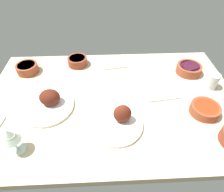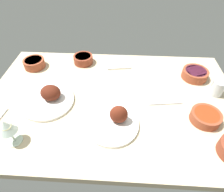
{
  "view_description": "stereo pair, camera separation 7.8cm",
  "coord_description": "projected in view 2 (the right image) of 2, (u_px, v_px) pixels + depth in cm",
  "views": [
    {
      "loc": [
        3.47,
        74.35,
        78.46
      ],
      "look_at": [
        0.0,
        0.0,
        6.0
      ],
      "focal_mm": 30.45,
      "sensor_mm": 36.0,
      "label": 1
    },
    {
      "loc": [
        -4.37,
        74.3,
        78.46
      ],
      "look_at": [
        0.0,
        0.0,
        6.0
      ],
      "focal_mm": 30.45,
      "sensor_mm": 36.0,
      "label": 2
    }
  ],
  "objects": [
    {
      "name": "plate_far_side",
      "position": [
        114.0,
        121.0,
        0.91
      ],
      "size": [
        25.7,
        25.7,
        11.16
      ],
      "color": "white",
      "rests_on": "dining_table"
    },
    {
      "name": "bowl_onions",
      "position": [
        195.0,
        74.0,
        1.17
      ],
      "size": [
        15.3,
        15.3,
        5.47
      ],
      "color": "brown",
      "rests_on": "dining_table"
    },
    {
      "name": "bowl_potatoes",
      "position": [
        83.0,
        59.0,
        1.28
      ],
      "size": [
        12.76,
        12.76,
        5.46
      ],
      "color": "brown",
      "rests_on": "dining_table"
    },
    {
      "name": "wine_glass",
      "position": [
        7.0,
        128.0,
        0.79
      ],
      "size": [
        7.6,
        7.6,
        14.0
      ],
      "color": "silver",
      "rests_on": "dining_table"
    },
    {
      "name": "bowl_soup",
      "position": [
        34.0,
        63.0,
        1.25
      ],
      "size": [
        13.33,
        13.33,
        5.6
      ],
      "color": "brown",
      "rests_on": "dining_table"
    },
    {
      "name": "folded_napkin",
      "position": [
        118.0,
        64.0,
        1.28
      ],
      "size": [
        16.66,
        12.56,
        1.2
      ],
      "primitive_type": "cube",
      "rotation": [
        0.0,
        0.0,
        0.15
      ],
      "color": "white",
      "rests_on": "dining_table"
    },
    {
      "name": "plate_near_viewer",
      "position": [
        49.0,
        98.0,
        1.02
      ],
      "size": [
        28.29,
        28.29,
        9.67
      ],
      "color": "white",
      "rests_on": "dining_table"
    },
    {
      "name": "water_tumbler",
      "position": [
        218.0,
        88.0,
        1.05
      ],
      "size": [
        6.99,
        6.99,
        8.92
      ],
      "primitive_type": "cylinder",
      "color": "silver",
      "rests_on": "dining_table"
    },
    {
      "name": "bowl_sauce",
      "position": [
        206.0,
        117.0,
        0.93
      ],
      "size": [
        14.46,
        14.46,
        4.85
      ],
      "color": "brown",
      "rests_on": "dining_table"
    },
    {
      "name": "dining_table",
      "position": [
        112.0,
        101.0,
        1.07
      ],
      "size": [
        140.0,
        90.0,
        4.0
      ],
      "primitive_type": "cube",
      "color": "#C6B28E",
      "rests_on": "ground"
    },
    {
      "name": "fork_loose",
      "position": [
        166.0,
        103.0,
        1.02
      ],
      "size": [
        17.78,
        3.1,
        0.8
      ],
      "primitive_type": "cube",
      "rotation": [
        0.0,
        0.0,
        0.12
      ],
      "color": "silver",
      "rests_on": "dining_table"
    }
  ]
}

